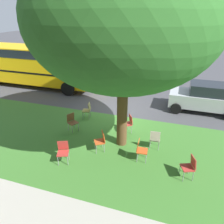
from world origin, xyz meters
TOP-DOWN VIEW (x-y plane):
  - ground at (0.00, 0.00)m, footprint 80.00×80.00m
  - grass_verge at (0.00, 3.20)m, footprint 48.00×6.00m
  - street_tree at (-1.18, 2.77)m, footprint 6.82×6.82m
  - chair_0 at (1.40, 2.41)m, footprint 0.57×0.56m
  - chair_1 at (-2.61, 2.73)m, footprint 0.45×0.45m
  - chair_2 at (1.22, 0.97)m, footprint 0.50×0.50m
  - chair_3 at (-1.22, 1.72)m, footprint 0.58×0.57m
  - chair_4 at (-0.51, 3.54)m, footprint 0.58×0.57m
  - chair_5 at (-3.98, 4.11)m, footprint 0.55×0.54m
  - chair_6 at (-2.18, 3.66)m, footprint 0.45×0.45m
  - chair_7 at (0.60, 4.67)m, footprint 0.54×0.54m
  - parked_car at (-4.72, -1.92)m, footprint 3.70×1.92m
  - school_bus at (7.85, -2.99)m, footprint 10.40×2.80m

SIDE VIEW (x-z plane):
  - ground at x=0.00m, z-range 0.00..0.00m
  - grass_verge at x=0.00m, z-range 0.00..0.01m
  - chair_0 at x=1.40m, z-range 0.08..0.96m
  - chair_1 at x=-2.61m, z-range 0.08..0.96m
  - chair_2 at x=1.22m, z-range 0.08..0.96m
  - chair_3 at x=-1.22m, z-range 0.08..0.96m
  - chair_4 at x=-0.51m, z-range 0.08..0.96m
  - chair_5 at x=-3.98m, z-range 0.08..0.96m
  - chair_6 at x=-2.18m, z-range 0.08..0.96m
  - chair_7 at x=0.60m, z-range 0.08..0.96m
  - parked_car at x=-4.72m, z-range 0.01..1.66m
  - school_bus at x=7.85m, z-range 0.32..3.20m
  - street_tree at x=-1.18m, z-range 1.26..8.82m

